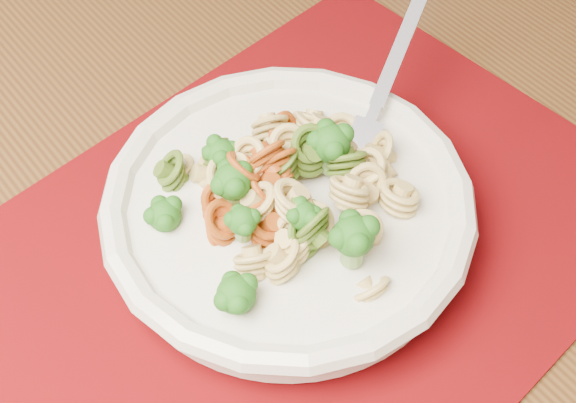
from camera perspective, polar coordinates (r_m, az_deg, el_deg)
name	(u,v)px	position (r m, az deg, el deg)	size (l,w,h in m)	color
dining_table	(255,297)	(0.69, -2.36, -6.79)	(1.41, 1.10, 0.74)	#513417
placemat	(309,239)	(0.58, 1.51, -2.68)	(0.47, 0.36, 0.00)	#540403
pasta_bowl	(288,210)	(0.56, 0.00, -0.62)	(0.26, 0.26, 0.05)	beige
pasta_broccoli_heap	(288,196)	(0.55, 0.00, 0.38)	(0.22, 0.22, 0.06)	tan
fork	(364,135)	(0.59, 5.44, 4.72)	(0.19, 0.02, 0.01)	silver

